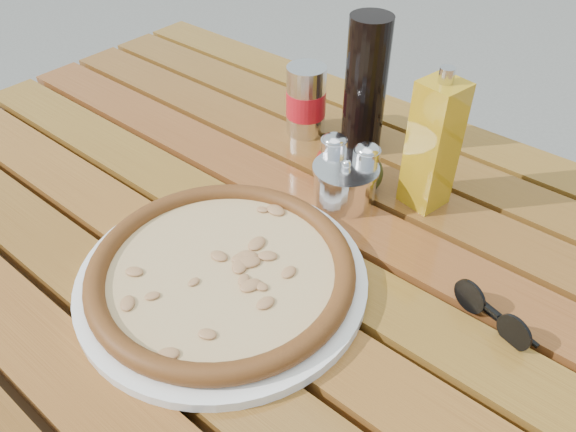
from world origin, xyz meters
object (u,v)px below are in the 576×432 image
Objects in this scene: soda_can at (306,101)px; olive_oil_cruet at (433,145)px; dark_bottle at (366,86)px; table at (279,279)px; pizza at (222,270)px; oregano_shaker at (365,169)px; plate at (223,279)px; pepper_shaker at (333,159)px; sunglasses at (492,314)px; parmesan_tin at (345,183)px.

soda_can is 0.57× the size of olive_oil_cruet.
dark_bottle is 0.17m from olive_oil_cruet.
pizza is at bearing -91.35° from table.
dark_bottle reaches higher than soda_can.
pizza is 0.27m from oregano_shaker.
dark_bottle is 1.05× the size of olive_oil_cruet.
soda_can is (-0.17, 0.07, 0.02)m from oregano_shaker.
table is 11.67× the size of soda_can.
oregano_shaker reaches higher than pizza.
plate is at bearing -90.00° from pizza.
dark_bottle reaches higher than table.
plate is at bearing -84.58° from pepper_shaker.
sunglasses is (0.33, -0.22, -0.09)m from dark_bottle.
sunglasses is (0.18, -0.15, -0.08)m from olive_oil_cruet.
table is 17.07× the size of oregano_shaker.
table is at bearing -80.21° from pepper_shaker.
soda_can is at bearing 121.21° from table.
dark_bottle reaches higher than pepper_shaker.
oregano_shaker is at bearing -156.97° from olive_oil_cruet.
dark_bottle is at bearing 97.09° from plate.
soda_can is 0.26m from olive_oil_cruet.
table is 0.20m from oregano_shaker.
pepper_shaker is 0.33m from sunglasses.
table is 13.43× the size of parmesan_tin.
sunglasses is (0.28, 0.05, 0.09)m from table.
olive_oil_cruet is at bearing -22.30° from dark_bottle.
table is at bearing 88.65° from pizza.
parmesan_tin is 0.94× the size of sunglasses.
sunglasses reaches higher than plate.
soda_can is 0.20m from parmesan_tin.
parmesan_tin is (0.02, 0.23, 0.01)m from pizza.
pizza is 4.06× the size of parmesan_tin.
pizza is at bearing -84.58° from pepper_shaker.
table is at bearing 88.65° from plate.
pepper_shaker is at bearing -169.90° from oregano_shaker.
olive_oil_cruet is at bearing 70.54° from plate.
pepper_shaker is 0.79× the size of parmesan_tin.
soda_can is 0.47m from sunglasses.
pepper_shaker reaches higher than plate.
parmesan_tin is (0.06, -0.14, -0.08)m from dark_bottle.
pepper_shaker reaches higher than table.
plate is at bearing -67.36° from soda_can.
sunglasses is at bearing -16.77° from parmesan_tin.
pepper_shaker reaches higher than sunglasses.
pizza is 0.27m from pepper_shaker.
dark_bottle is at bearing 162.45° from sunglasses.
plate is at bearing -82.91° from dark_bottle.
parmesan_tin is at bearing -34.54° from pepper_shaker.
oregano_shaker is 0.37× the size of dark_bottle.
soda_can is at bearing 171.47° from sunglasses.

